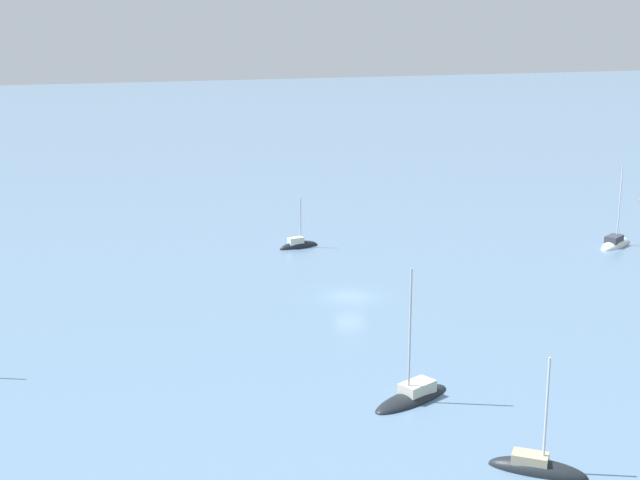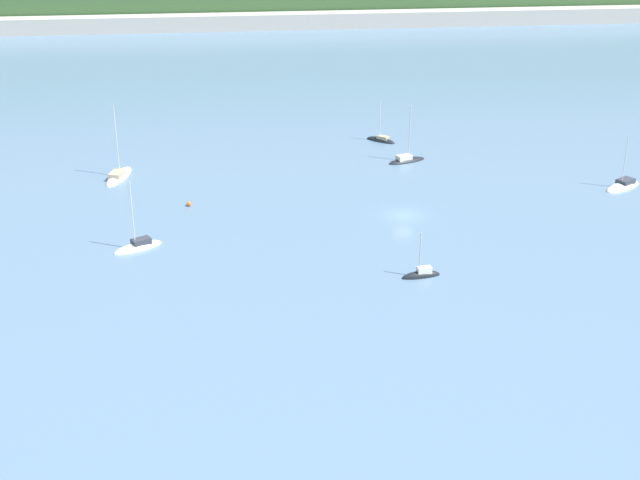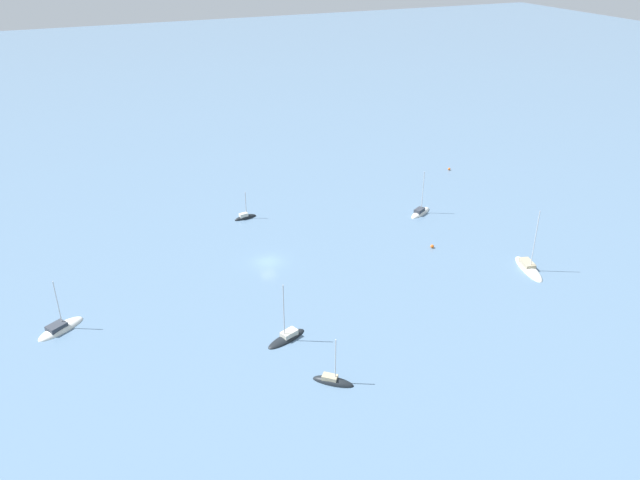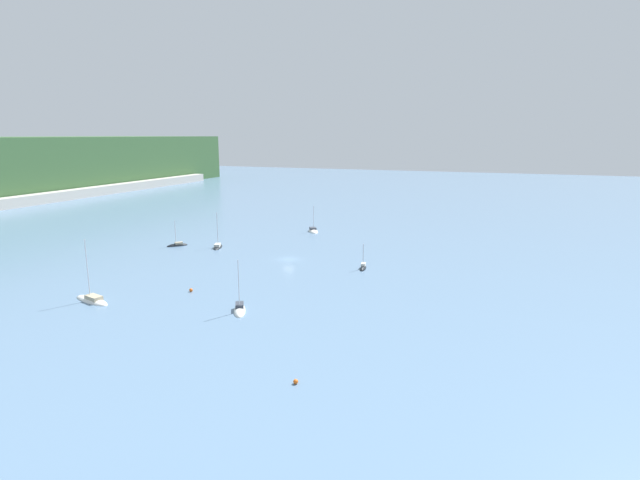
# 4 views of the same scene
# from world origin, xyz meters

# --- Properties ---
(ground_plane) EXTENTS (600.00, 600.00, 0.00)m
(ground_plane) POSITION_xyz_m (0.00, 0.00, 0.00)
(ground_plane) COLOR slate
(sailboat_0) EXTENTS (7.40, 5.96, 8.53)m
(sailboat_0) POSITION_xyz_m (33.68, 7.18, 0.10)
(sailboat_0) COLOR white
(sailboat_0) RESTS_ON ground_plane
(sailboat_1) EXTENTS (4.51, 9.11, 11.62)m
(sailboat_1) POSITION_xyz_m (-39.30, 19.61, 0.13)
(sailboat_1) COLOR white
(sailboat_1) RESTS_ON ground_plane
(sailboat_2) EXTENTS (4.76, 1.89, 6.23)m
(sailboat_2) POSITION_xyz_m (-1.69, -18.51, 0.13)
(sailboat_2) COLOR black
(sailboat_2) RESTS_ON ground_plane
(sailboat_3) EXTENTS (5.09, 4.72, 7.34)m
(sailboat_3) POSITION_xyz_m (2.70, 32.99, 0.10)
(sailboat_3) COLOR black
(sailboat_3) RESTS_ON ground_plane
(sailboat_4) EXTENTS (6.76, 4.20, 9.54)m
(sailboat_4) POSITION_xyz_m (4.82, 22.08, 0.15)
(sailboat_4) COLOR black
(sailboat_4) RESTS_ON ground_plane
(sailboat_5) EXTENTS (6.45, 4.76, 9.53)m
(sailboat_5) POSITION_xyz_m (-34.49, -6.92, 0.13)
(sailboat_5) COLOR white
(sailboat_5) RESTS_ON ground_plane
(mooring_buoy_0) EXTENTS (0.58, 0.58, 0.58)m
(mooring_buoy_0) POSITION_xyz_m (-53.62, -25.35, 0.29)
(mooring_buoy_0) COLOR orange
(mooring_buoy_0) RESTS_ON ground_plane
(mooring_buoy_1) EXTENTS (0.64, 0.64, 0.64)m
(mooring_buoy_1) POSITION_xyz_m (-28.63, 6.69, 0.32)
(mooring_buoy_1) COLOR orange
(mooring_buoy_1) RESTS_ON ground_plane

